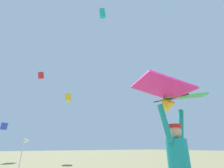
{
  "coord_description": "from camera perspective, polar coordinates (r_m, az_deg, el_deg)",
  "views": [
    {
      "loc": [
        -2.36,
        -1.89,
        1.26
      ],
      "look_at": [
        0.02,
        1.95,
        3.04
      ],
      "focal_mm": 25.46,
      "sensor_mm": 36.0,
      "label": 1
    }
  ],
  "objects": [
    {
      "name": "held_stunt_kite",
      "position": [
        3.08,
        21.2,
        -3.81
      ],
      "size": [
        1.84,
        1.1,
        0.41
      ],
      "color": "black"
    },
    {
      "name": "distant_kite_yellow_far_center",
      "position": [
        20.01,
        -15.49,
        -4.66
      ],
      "size": [
        0.78,
        0.79,
        0.9
      ],
      "color": "yellow"
    },
    {
      "name": "distant_kite_teal_mid_right",
      "position": [
        24.6,
        -3.51,
        23.98
      ],
      "size": [
        1.23,
        1.15,
        1.43
      ],
      "color": "#19B2AD"
    },
    {
      "name": "marker_flag",
      "position": [
        9.45,
        -28.4,
        -18.15
      ],
      "size": [
        0.3,
        0.24,
        1.65
      ],
      "color": "silver",
      "rests_on": "ground"
    },
    {
      "name": "distant_kite_red_low_left",
      "position": [
        29.65,
        -24.16,
        2.84
      ],
      "size": [
        1.08,
        0.95,
        1.25
      ],
      "color": "red"
    },
    {
      "name": "distant_kite_blue_high_left",
      "position": [
        36.33,
        -34.24,
        -12.36
      ],
      "size": [
        1.11,
        1.22,
        1.41
      ],
      "color": "blue"
    }
  ]
}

